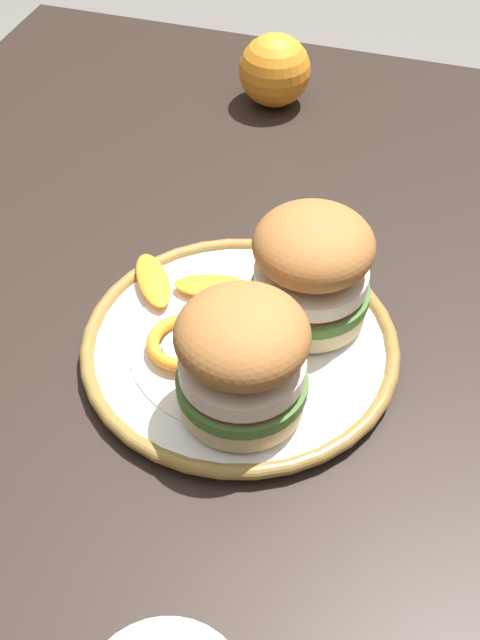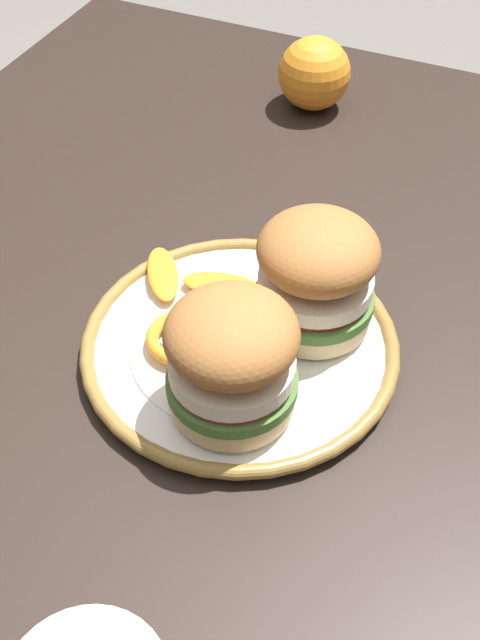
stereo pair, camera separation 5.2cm
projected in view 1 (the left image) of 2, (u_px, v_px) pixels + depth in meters
dining_table at (287, 461)px, 0.73m from camera, size 1.12×1.02×0.75m
dinner_plate at (240, 346)px, 0.67m from camera, size 0.26×0.26×0.02m
sandwich_half_left at (312, 267)px, 0.65m from camera, size 0.12×0.12×0.10m
sandwich_half_right at (242, 357)px, 0.58m from camera, size 0.13×0.13×0.10m
orange_peel_curled at (185, 339)px, 0.66m from camera, size 0.07×0.07×0.01m
orange_peel_strip_long at (153, 280)px, 0.71m from camera, size 0.07×0.06×0.01m
orange_peel_strip_short at (215, 286)px, 0.70m from camera, size 0.04×0.08×0.01m
whole_orange at (275, 70)px, 0.92m from camera, size 0.08×0.08×0.08m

